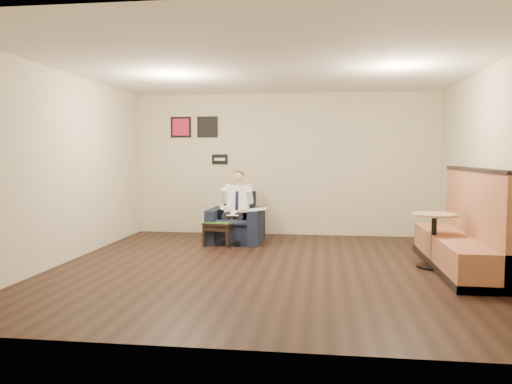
# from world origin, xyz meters

# --- Properties ---
(ground) EXTENTS (6.00, 6.00, 0.00)m
(ground) POSITION_xyz_m (0.00, 0.00, 0.00)
(ground) COLOR black
(ground) RESTS_ON ground
(wall_back) EXTENTS (6.00, 0.02, 2.80)m
(wall_back) POSITION_xyz_m (0.00, 3.00, 1.40)
(wall_back) COLOR beige
(wall_back) RESTS_ON ground
(wall_front) EXTENTS (6.00, 0.02, 2.80)m
(wall_front) POSITION_xyz_m (0.00, -3.00, 1.40)
(wall_front) COLOR beige
(wall_front) RESTS_ON ground
(wall_left) EXTENTS (0.02, 6.00, 2.80)m
(wall_left) POSITION_xyz_m (-3.00, 0.00, 1.40)
(wall_left) COLOR beige
(wall_left) RESTS_ON ground
(wall_right) EXTENTS (0.02, 6.00, 2.80)m
(wall_right) POSITION_xyz_m (3.00, 0.00, 1.40)
(wall_right) COLOR beige
(wall_right) RESTS_ON ground
(ceiling) EXTENTS (6.00, 6.00, 0.02)m
(ceiling) POSITION_xyz_m (0.00, 0.00, 2.80)
(ceiling) COLOR white
(ceiling) RESTS_ON wall_back
(seating_sign) EXTENTS (0.32, 0.02, 0.20)m
(seating_sign) POSITION_xyz_m (-1.30, 2.98, 1.50)
(seating_sign) COLOR black
(seating_sign) RESTS_ON wall_back
(art_print_left) EXTENTS (0.42, 0.03, 0.42)m
(art_print_left) POSITION_xyz_m (-2.10, 2.98, 2.15)
(art_print_left) COLOR #BC1742
(art_print_left) RESTS_ON wall_back
(art_print_right) EXTENTS (0.42, 0.03, 0.42)m
(art_print_right) POSITION_xyz_m (-1.55, 2.98, 2.15)
(art_print_right) COLOR black
(art_print_right) RESTS_ON wall_back
(armchair) EXTENTS (0.97, 0.97, 0.91)m
(armchair) POSITION_xyz_m (-0.80, 1.97, 0.45)
(armchair) COLOR black
(armchair) RESTS_ON ground
(seated_man) EXTENTS (0.63, 0.91, 1.24)m
(seated_man) POSITION_xyz_m (-0.80, 1.86, 0.62)
(seated_man) COLOR white
(seated_man) RESTS_ON armchair
(lap_papers) EXTENTS (0.22, 0.30, 0.01)m
(lap_papers) POSITION_xyz_m (-0.81, 1.76, 0.56)
(lap_papers) COLOR white
(lap_papers) RESTS_ON seated_man
(newspaper) EXTENTS (0.40, 0.50, 0.01)m
(newspaper) POSITION_xyz_m (-0.42, 1.86, 0.62)
(newspaper) COLOR silver
(newspaper) RESTS_ON armchair
(side_table) EXTENTS (0.58, 0.58, 0.41)m
(side_table) POSITION_xyz_m (-1.01, 1.64, 0.20)
(side_table) COLOR black
(side_table) RESTS_ON ground
(green_folder) EXTENTS (0.42, 0.31, 0.01)m
(green_folder) POSITION_xyz_m (-1.04, 1.63, 0.41)
(green_folder) COLOR #4EC727
(green_folder) RESTS_ON side_table
(coffee_mug) EXTENTS (0.09, 0.09, 0.09)m
(coffee_mug) POSITION_xyz_m (-0.83, 1.72, 0.45)
(coffee_mug) COLOR white
(coffee_mug) RESTS_ON side_table
(smartphone) EXTENTS (0.14, 0.10, 0.01)m
(smartphone) POSITION_xyz_m (-0.94, 1.78, 0.41)
(smartphone) COLOR black
(smartphone) RESTS_ON side_table
(banquette) EXTENTS (0.64, 2.70, 1.38)m
(banquette) POSITION_xyz_m (2.59, 0.25, 0.69)
(banquette) COLOR #A05D3E
(banquette) RESTS_ON ground
(cafe_table) EXTENTS (0.80, 0.80, 0.77)m
(cafe_table) POSITION_xyz_m (2.31, 0.29, 0.38)
(cafe_table) COLOR tan
(cafe_table) RESTS_ON ground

